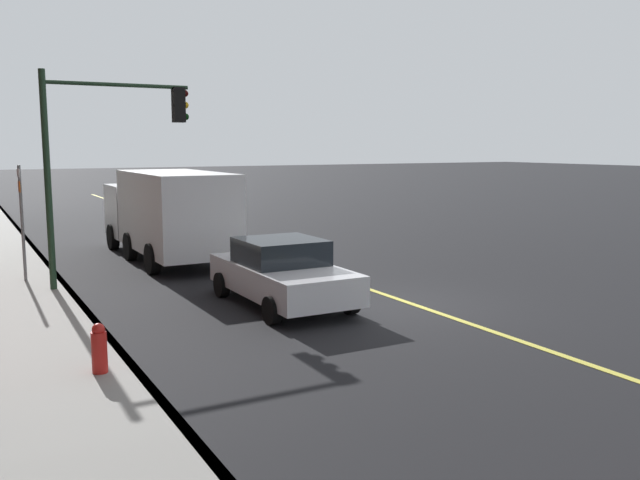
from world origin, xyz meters
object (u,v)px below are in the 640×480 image
at_px(car_white, 282,272).
at_px(fire_hydrant, 99,353).
at_px(street_sign_post, 22,216).
at_px(truck_white, 168,212).
at_px(traffic_light_mast, 105,142).

relative_size(car_white, fire_hydrant, 4.72).
xyz_separation_m(car_white, street_sign_post, (5.12, 5.01, 1.09)).
distance_m(truck_white, traffic_light_mast, 5.05).
bearing_deg(traffic_light_mast, fire_hydrant, 167.05).
xyz_separation_m(traffic_light_mast, street_sign_post, (1.47, 1.89, -1.88)).
relative_size(truck_white, traffic_light_mast, 1.42).
relative_size(street_sign_post, fire_hydrant, 3.36).
xyz_separation_m(car_white, traffic_light_mast, (3.64, 3.11, 2.97)).
height_order(truck_white, traffic_light_mast, traffic_light_mast).
height_order(street_sign_post, fire_hydrant, street_sign_post).
distance_m(car_white, fire_hydrant, 5.73).
relative_size(car_white, truck_white, 0.57).
xyz_separation_m(truck_white, traffic_light_mast, (-3.73, 2.60, 2.19)).
bearing_deg(car_white, street_sign_post, 44.38).
height_order(truck_white, street_sign_post, street_sign_post).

